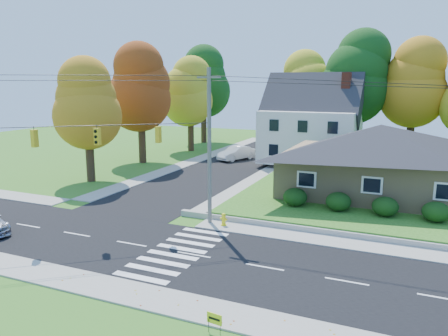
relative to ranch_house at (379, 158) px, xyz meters
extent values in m
plane|color=#3D7923|center=(-8.00, -16.00, -3.27)|extent=(120.00, 120.00, 0.00)
cube|color=black|center=(-8.00, -16.00, -3.26)|extent=(90.00, 8.00, 0.02)
cube|color=black|center=(-16.00, 10.00, -3.25)|extent=(8.00, 44.00, 0.02)
cube|color=#9C9A90|center=(-8.00, -11.00, -3.23)|extent=(90.00, 2.00, 0.08)
cube|color=#9C9A90|center=(-8.00, -21.00, -3.23)|extent=(90.00, 2.00, 0.08)
cube|color=#3D7923|center=(5.00, 5.00, -3.02)|extent=(30.00, 30.00, 0.50)
cube|color=tan|center=(0.00, 0.00, -1.17)|extent=(14.00, 10.00, 3.20)
pyramid|color=#26262B|center=(0.00, 0.00, 1.53)|extent=(14.60, 10.60, 2.20)
cube|color=silver|center=(-8.00, 12.00, 0.03)|extent=(10.00, 8.00, 5.60)
pyramid|color=#26262B|center=(-8.00, 12.00, 4.03)|extent=(10.40, 8.40, 2.40)
cube|color=brown|center=(-4.50, 12.00, 2.03)|extent=(0.90, 0.90, 9.60)
ellipsoid|color=#163A10|center=(-5.00, -6.20, -2.13)|extent=(1.70, 1.70, 1.27)
ellipsoid|color=#163A10|center=(-2.00, -6.20, -2.13)|extent=(1.70, 1.70, 1.27)
ellipsoid|color=#163A10|center=(1.00, -6.20, -2.13)|extent=(1.70, 1.70, 1.27)
ellipsoid|color=#163A10|center=(4.00, -6.20, -2.13)|extent=(1.70, 1.70, 1.27)
cylinder|color=#666059|center=(-9.50, -10.80, 1.73)|extent=(0.26, 0.26, 10.00)
cube|color=#666059|center=(-9.50, -10.80, 6.13)|extent=(1.60, 0.12, 0.12)
cube|color=gold|center=(-17.50, -17.20, 2.68)|extent=(0.26, 0.34, 1.00)
cube|color=gold|center=(-14.80, -15.05, 2.68)|extent=(0.34, 0.26, 1.00)
cube|color=gold|center=(-12.00, -12.80, 2.68)|extent=(0.26, 0.34, 1.00)
cylinder|color=black|center=(-16.00, -16.00, 3.33)|extent=(13.02, 10.43, 0.04)
cylinder|color=#3F2A19|center=(-10.00, 18.00, -0.07)|extent=(0.80, 0.80, 5.40)
sphere|color=gold|center=(-10.00, 18.00, 3.83)|extent=(6.72, 6.72, 6.72)
sphere|color=gold|center=(-10.00, 18.00, 5.51)|extent=(5.91, 5.91, 5.91)
sphere|color=gold|center=(-10.00, 18.00, 7.19)|extent=(5.11, 5.11, 5.11)
cylinder|color=#3F2A19|center=(-4.00, 17.00, 0.38)|extent=(0.86, 0.86, 6.30)
sphere|color=#174715|center=(-4.00, 17.00, 4.93)|extent=(7.84, 7.84, 7.84)
sphere|color=#174715|center=(-4.00, 17.00, 6.89)|extent=(6.90, 6.90, 6.90)
sphere|color=#174715|center=(-4.00, 17.00, 8.85)|extent=(5.96, 5.96, 5.96)
cylinder|color=#3F2A19|center=(2.00, 18.00, 0.16)|extent=(0.83, 0.83, 5.85)
sphere|color=#BE7D1A|center=(2.00, 18.00, 4.38)|extent=(7.28, 7.28, 7.28)
sphere|color=#BE7D1A|center=(2.00, 18.00, 6.20)|extent=(6.41, 6.41, 6.41)
sphere|color=#BE7D1A|center=(2.00, 18.00, 8.02)|extent=(5.53, 5.53, 5.53)
cylinder|color=#3F2A19|center=(-25.00, -4.00, -0.79)|extent=(0.77, 0.77, 4.95)
sphere|color=#BE7D1A|center=(-25.00, -4.00, 2.78)|extent=(6.16, 6.16, 6.16)
sphere|color=#BE7D1A|center=(-25.00, -4.00, 4.32)|extent=(5.42, 5.42, 5.42)
sphere|color=#BE7D1A|center=(-25.00, -4.00, 5.86)|extent=(4.68, 4.68, 4.68)
cylinder|color=#3F2A19|center=(-26.00, 6.00, -0.34)|extent=(0.83, 0.83, 5.85)
sphere|color=#8D3A11|center=(-26.00, 6.00, 3.88)|extent=(7.28, 7.28, 7.28)
sphere|color=#8D3A11|center=(-26.00, 6.00, 5.70)|extent=(6.41, 6.41, 6.41)
sphere|color=#8D3A11|center=(-26.00, 6.00, 7.52)|extent=(5.53, 5.53, 5.53)
cylinder|color=#3F2A19|center=(-25.00, 16.00, -0.57)|extent=(0.80, 0.80, 5.40)
sphere|color=gold|center=(-25.00, 16.00, 3.33)|extent=(6.72, 6.72, 6.72)
sphere|color=gold|center=(-25.00, 16.00, 5.01)|extent=(5.91, 5.91, 5.91)
sphere|color=gold|center=(-25.00, 16.00, 6.69)|extent=(5.11, 5.11, 5.11)
cylinder|color=#3F2A19|center=(-27.00, 24.00, -0.12)|extent=(0.86, 0.86, 6.30)
sphere|color=#174715|center=(-27.00, 24.00, 4.43)|extent=(7.84, 7.84, 7.84)
sphere|color=#174715|center=(-27.00, 24.00, 6.39)|extent=(6.90, 6.90, 6.90)
sphere|color=#174715|center=(-27.00, 24.00, 8.35)|extent=(5.96, 5.96, 5.96)
imported|color=silver|center=(-16.72, 11.78, -2.43)|extent=(3.50, 5.24, 1.63)
cylinder|color=yellow|center=(-8.42, -11.01, -3.21)|extent=(0.39, 0.39, 0.11)
cylinder|color=yellow|center=(-8.42, -11.01, -2.88)|extent=(0.26, 0.26, 0.60)
sphere|color=yellow|center=(-8.42, -11.01, -2.52)|extent=(0.28, 0.28, 0.28)
cylinder|color=yellow|center=(-8.42, -11.01, -2.78)|extent=(0.51, 0.23, 0.13)
cylinder|color=black|center=(-4.10, -22.28, -3.00)|extent=(0.02, 0.02, 0.53)
cylinder|color=black|center=(-3.63, -22.28, -3.00)|extent=(0.02, 0.02, 0.53)
cube|color=yellow|center=(-3.87, -22.28, -2.68)|extent=(0.63, 0.11, 0.42)
camera|label=1|loc=(2.30, -35.55, 5.86)|focal=35.00mm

